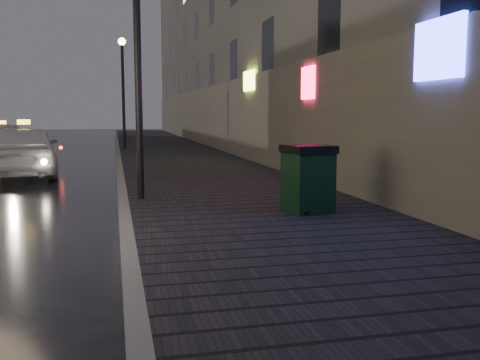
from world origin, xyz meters
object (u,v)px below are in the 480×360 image
object	(u,v)px
taxi_near	(25,151)
taxi_mid	(2,141)
lamp_near	(137,27)
trash_bin	(308,178)
lamp_far	(123,79)

from	to	relation	value
taxi_near	taxi_mid	xyz separation A→B (m)	(-2.01, 7.44, -0.06)
lamp_near	trash_bin	distance (m)	4.42
taxi_mid	taxi_near	bearing A→B (deg)	106.79
taxi_near	trash_bin	bearing A→B (deg)	119.38
trash_bin	taxi_mid	world-z (taller)	taxi_mid
lamp_near	taxi_near	bearing A→B (deg)	117.21
lamp_near	taxi_mid	distance (m)	14.54
lamp_near	trash_bin	world-z (taller)	lamp_near
lamp_far	taxi_mid	world-z (taller)	lamp_far
taxi_near	lamp_near	bearing A→B (deg)	110.75
lamp_far	taxi_mid	xyz separation A→B (m)	(-5.05, -2.65, -2.79)
lamp_near	taxi_mid	size ratio (longest dim) A/B	1.09
trash_bin	taxi_near	size ratio (longest dim) A/B	0.26
trash_bin	taxi_mid	distance (m)	17.30
lamp_far	trash_bin	bearing A→B (deg)	-81.38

